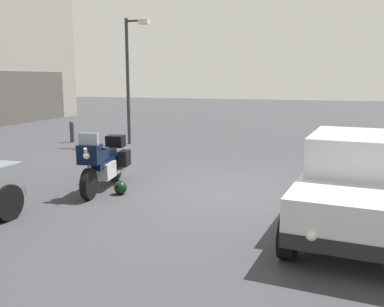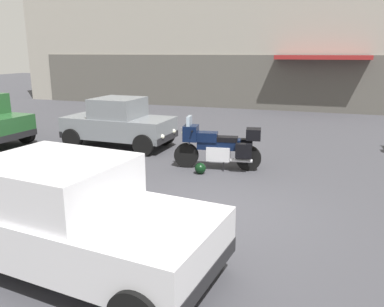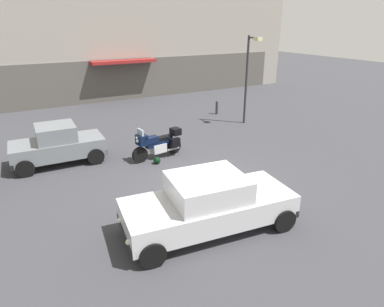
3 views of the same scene
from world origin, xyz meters
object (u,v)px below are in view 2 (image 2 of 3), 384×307
at_px(car_sedan_far, 59,214).
at_px(helmet, 200,168).
at_px(motorcycle, 219,145).
at_px(car_compact_side, 119,123).

bearing_deg(car_sedan_far, helmet, -90.26).
xyz_separation_m(motorcycle, car_sedan_far, (-0.87, -5.30, 0.16)).
distance_m(car_sedan_far, car_compact_side, 7.19).
relative_size(helmet, car_compact_side, 0.08).
height_order(helmet, car_sedan_far, car_sedan_far).
relative_size(car_sedan_far, car_compact_side, 1.34).
height_order(helmet, car_compact_side, car_compact_side).
bearing_deg(helmet, car_compact_side, 150.05).
bearing_deg(car_compact_side, car_sedan_far, -65.72).
relative_size(motorcycle, helmet, 8.06).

